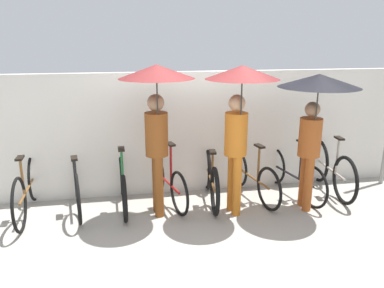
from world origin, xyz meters
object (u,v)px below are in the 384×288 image
parked_bicycle_2 (123,184)px  parked_bicycle_7 (331,169)px  parked_bicycle_1 (76,185)px  parked_bicycle_5 (252,176)px  pedestrian_leading (157,100)px  parked_bicycle_6 (292,173)px  parked_bicycle_3 (167,180)px  pedestrian_trailing (316,102)px  parked_bicycle_4 (211,178)px  pedestrian_center (240,101)px  parked_bicycle_0 (27,188)px

parked_bicycle_2 → parked_bicycle_7: parked_bicycle_2 is taller
parked_bicycle_1 → parked_bicycle_5: 2.71m
pedestrian_leading → parked_bicycle_2: bearing=-44.6°
parked_bicycle_6 → parked_bicycle_3: bearing=77.6°
parked_bicycle_5 → pedestrian_trailing: size_ratio=0.82×
parked_bicycle_1 → parked_bicycle_4: (2.04, -0.07, -0.01)m
parked_bicycle_5 → parked_bicycle_7: (1.36, -0.01, 0.04)m
parked_bicycle_5 → parked_bicycle_6: 0.68m
parked_bicycle_7 → pedestrian_leading: pedestrian_leading is taller
parked_bicycle_4 → parked_bicycle_6: parked_bicycle_6 is taller
parked_bicycle_7 → pedestrian_trailing: (-0.72, -0.62, 1.24)m
parked_bicycle_3 → parked_bicycle_7: (2.72, -0.08, 0.03)m
parked_bicycle_3 → pedestrian_leading: size_ratio=0.75×
parked_bicycle_7 → pedestrian_leading: bearing=102.8°
pedestrian_trailing → parked_bicycle_5: bearing=-38.3°
parked_bicycle_6 → parked_bicycle_7: bearing=-100.5°
parked_bicycle_2 → pedestrian_trailing: 3.03m
parked_bicycle_4 → parked_bicycle_1: bearing=94.4°
pedestrian_leading → parked_bicycle_4: bearing=-157.9°
parked_bicycle_7 → pedestrian_leading: (-2.89, -0.41, 1.29)m
pedestrian_leading → pedestrian_center: 1.11m
parked_bicycle_0 → pedestrian_trailing: 4.27m
parked_bicycle_6 → pedestrian_trailing: (-0.04, -0.62, 1.27)m
parked_bicycle_4 → parked_bicycle_5: bearing=-83.2°
parked_bicycle_0 → parked_bicycle_4: 2.72m
parked_bicycle_2 → parked_bicycle_3: size_ratio=1.01×
pedestrian_leading → pedestrian_trailing: pedestrian_leading is taller
parked_bicycle_4 → pedestrian_center: pedestrian_center is taller
parked_bicycle_6 → pedestrian_leading: bearing=90.1°
parked_bicycle_3 → pedestrian_trailing: (2.00, -0.70, 1.27)m
parked_bicycle_1 → parked_bicycle_5: (2.71, -0.06, -0.02)m
pedestrian_leading → pedestrian_center: (1.10, -0.15, -0.02)m
parked_bicycle_4 → pedestrian_leading: (-0.85, -0.42, 1.31)m
pedestrian_leading → parked_bicycle_5: bearing=-168.6°
parked_bicycle_1 → parked_bicycle_7: 4.07m
parked_bicycle_0 → pedestrian_trailing: (4.03, -0.65, 1.24)m
parked_bicycle_2 → parked_bicycle_3: (0.68, 0.05, 0.00)m
parked_bicycle_4 → parked_bicycle_7: parked_bicycle_4 is taller
parked_bicycle_1 → parked_bicycle_7: parked_bicycle_1 is taller
parked_bicycle_4 → parked_bicycle_7: 2.04m
parked_bicycle_4 → pedestrian_center: (0.25, -0.57, 1.30)m
parked_bicycle_2 → parked_bicycle_6: parked_bicycle_2 is taller
parked_bicycle_0 → parked_bicycle_1: size_ratio=1.07×
parked_bicycle_1 → pedestrian_center: pedestrian_center is taller
parked_bicycle_2 → pedestrian_trailing: (2.68, -0.65, 1.27)m
pedestrian_trailing → parked_bicycle_3: bearing=-12.8°
parked_bicycle_5 → parked_bicycle_0: bearing=79.8°
parked_bicycle_7 → parked_bicycle_2: bearing=94.3°
parked_bicycle_0 → parked_bicycle_6: parked_bicycle_0 is taller
parked_bicycle_3 → parked_bicycle_5: parked_bicycle_3 is taller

